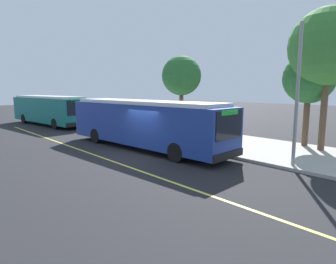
% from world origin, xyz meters
% --- Properties ---
extents(ground_plane, '(120.00, 120.00, 0.00)m').
position_xyz_m(ground_plane, '(0.00, 0.00, 0.00)').
color(ground_plane, '#232326').
extents(sidewalk_curb, '(44.00, 6.40, 0.15)m').
position_xyz_m(sidewalk_curb, '(0.00, 6.00, 0.07)').
color(sidewalk_curb, '#A8A399').
rests_on(sidewalk_curb, ground_plane).
extents(lane_stripe_center, '(36.00, 0.14, 0.01)m').
position_xyz_m(lane_stripe_center, '(0.00, -2.20, 0.00)').
color(lane_stripe_center, '#E0D64C').
rests_on(lane_stripe_center, ground_plane).
extents(transit_bus_main, '(12.32, 3.37, 2.95)m').
position_xyz_m(transit_bus_main, '(-1.44, 1.01, 1.62)').
color(transit_bus_main, navy).
rests_on(transit_bus_main, ground_plane).
extents(transit_bus_second, '(11.38, 3.75, 2.95)m').
position_xyz_m(transit_bus_second, '(-17.19, 0.91, 1.62)').
color(transit_bus_second, '#146B66').
rests_on(transit_bus_second, ground_plane).
extents(bus_shelter, '(2.90, 1.60, 2.48)m').
position_xyz_m(bus_shelter, '(-1.37, 5.96, 1.92)').
color(bus_shelter, '#333338').
rests_on(bus_shelter, sidewalk_curb).
extents(waiting_bench, '(1.60, 0.48, 0.95)m').
position_xyz_m(waiting_bench, '(-0.89, 5.82, 0.63)').
color(waiting_bench, brown).
rests_on(waiting_bench, sidewalk_curb).
extents(route_sign_post, '(0.44, 0.08, 2.80)m').
position_xyz_m(route_sign_post, '(1.98, 3.42, 1.96)').
color(route_sign_post, '#333338').
rests_on(route_sign_post, sidewalk_curb).
extents(pedestrian_commuter, '(0.24, 0.40, 1.69)m').
position_xyz_m(pedestrian_commuter, '(1.27, 3.69, 1.12)').
color(pedestrian_commuter, '#282D47').
rests_on(pedestrian_commuter, sidewalk_curb).
extents(street_tree_near_shelter, '(4.28, 4.28, 7.95)m').
position_xyz_m(street_tree_near_shelter, '(6.36, 7.87, 5.94)').
color(street_tree_near_shelter, brown).
rests_on(street_tree_near_shelter, sidewalk_curb).
extents(street_tree_upstreet, '(3.06, 3.06, 5.68)m').
position_xyz_m(street_tree_upstreet, '(5.16, 8.50, 4.26)').
color(street_tree_upstreet, brown).
rests_on(street_tree_upstreet, sidewalk_curb).
extents(street_tree_downstreet, '(3.42, 3.42, 6.35)m').
position_xyz_m(street_tree_downstreet, '(-5.55, 8.25, 4.76)').
color(street_tree_downstreet, brown).
rests_on(street_tree_downstreet, sidewalk_curb).
extents(utility_pole, '(0.16, 0.16, 6.40)m').
position_xyz_m(utility_pole, '(6.79, 3.41, 3.35)').
color(utility_pole, gray).
rests_on(utility_pole, sidewalk_curb).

